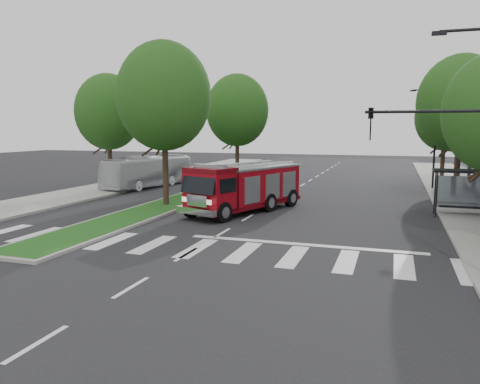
{
  "coord_description": "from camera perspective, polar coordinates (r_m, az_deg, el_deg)",
  "views": [
    {
      "loc": [
        7.52,
        -20.08,
        4.83
      ],
      "look_at": [
        0.46,
        1.26,
        1.8
      ],
      "focal_mm": 35.0,
      "sensor_mm": 36.0,
      "label": 1
    }
  ],
  "objects": [
    {
      "name": "tree_left_mid",
      "position": [
        38.65,
        -15.76,
        9.37
      ],
      "size": [
        5.2,
        5.2,
        9.16
      ],
      "color": "black",
      "rests_on": "ground"
    },
    {
      "name": "fire_engine",
      "position": [
        27.39,
        0.59,
        0.52
      ],
      "size": [
        5.32,
        8.88,
        2.96
      ],
      "rotation": [
        0.0,
        0.0,
        -0.35
      ],
      "color": "#52040A",
      "rests_on": "ground"
    },
    {
      "name": "streetlight_right_near",
      "position": [
        16.71,
        25.67,
        6.37
      ],
      "size": [
        4.08,
        0.22,
        8.0
      ],
      "color": "black",
      "rests_on": "ground"
    },
    {
      "name": "tree_right_mid",
      "position": [
        34.35,
        25.32,
        9.72
      ],
      "size": [
        5.6,
        5.6,
        9.72
      ],
      "color": "black",
      "rests_on": "ground"
    },
    {
      "name": "streetlight_right_far",
      "position": [
        40.18,
        22.5,
        6.6
      ],
      "size": [
        2.11,
        0.2,
        8.0
      ],
      "color": "black",
      "rests_on": "ground"
    },
    {
      "name": "ground",
      "position": [
        21.98,
        -2.18,
        -5.02
      ],
      "size": [
        140.0,
        140.0,
        0.0
      ],
      "primitive_type": "plane",
      "color": "black",
      "rests_on": "ground"
    },
    {
      "name": "bus_shelter",
      "position": [
        28.6,
        25.61,
        1.32
      ],
      "size": [
        3.2,
        1.6,
        2.61
      ],
      "color": "black",
      "rests_on": "ground"
    },
    {
      "name": "tree_median_near",
      "position": [
        29.44,
        -9.26,
        11.44
      ],
      "size": [
        5.8,
        5.8,
        10.16
      ],
      "color": "black",
      "rests_on": "ground"
    },
    {
      "name": "median",
      "position": [
        40.68,
        -1.24,
        0.97
      ],
      "size": [
        3.0,
        50.0,
        0.15
      ],
      "color": "gray",
      "rests_on": "ground"
    },
    {
      "name": "sidewalk_left",
      "position": [
        37.58,
        -17.75,
        0.04
      ],
      "size": [
        5.0,
        80.0,
        0.15
      ],
      "primitive_type": "cube",
      "color": "gray",
      "rests_on": "ground"
    },
    {
      "name": "tree_median_far",
      "position": [
        42.33,
        -0.34,
        9.92
      ],
      "size": [
        5.6,
        5.6,
        9.72
      ],
      "color": "black",
      "rests_on": "ground"
    },
    {
      "name": "city_bus",
      "position": [
        39.88,
        -11.09,
        2.49
      ],
      "size": [
        3.76,
        9.75,
        2.65
      ],
      "primitive_type": "imported",
      "rotation": [
        0.0,
        0.0,
        -0.17
      ],
      "color": "silver",
      "rests_on": "ground"
    },
    {
      "name": "tree_right_far",
      "position": [
        44.27,
        23.72,
        8.34
      ],
      "size": [
        5.0,
        5.0,
        8.73
      ],
      "color": "black",
      "rests_on": "ground"
    }
  ]
}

